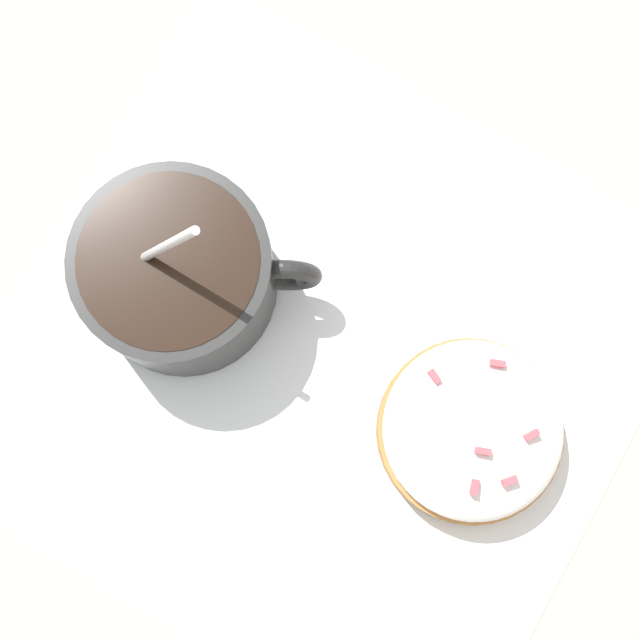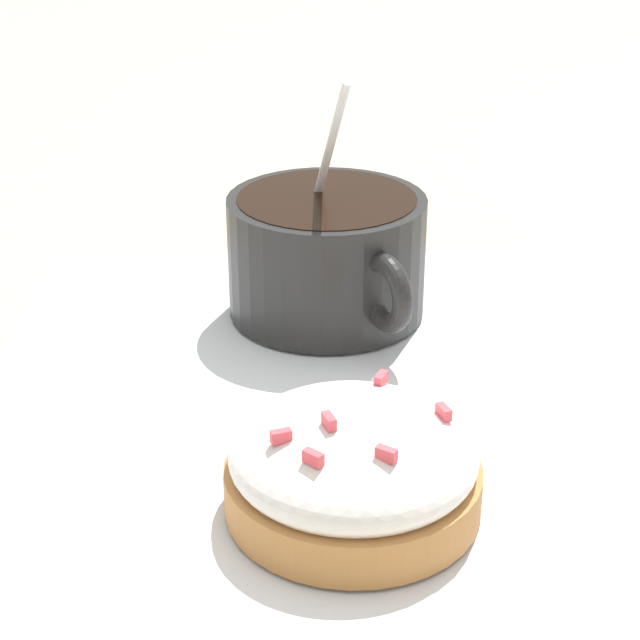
{
  "view_description": "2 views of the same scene",
  "coord_description": "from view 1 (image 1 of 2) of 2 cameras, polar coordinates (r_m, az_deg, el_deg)",
  "views": [
    {
      "loc": [
        0.02,
        -0.05,
        0.45
      ],
      "look_at": [
        -0.01,
        0.01,
        0.03
      ],
      "focal_mm": 50.0,
      "sensor_mm": 36.0,
      "label": 1
    },
    {
      "loc": [
        0.39,
        -0.06,
        0.23
      ],
      "look_at": [
        -0.01,
        -0.0,
        0.03
      ],
      "focal_mm": 60.0,
      "sensor_mm": 36.0,
      "label": 2
    }
  ],
  "objects": [
    {
      "name": "paper_napkin",
      "position": [
        0.46,
        0.22,
        -2.63
      ],
      "size": [
        0.35,
        0.34,
        0.0
      ],
      "color": "white",
      "rests_on": "ground_plane"
    },
    {
      "name": "ground_plane",
      "position": [
        0.46,
        0.22,
        -2.65
      ],
      "size": [
        3.0,
        3.0,
        0.0
      ],
      "primitive_type": "plane",
      "color": "#C6B793"
    },
    {
      "name": "coffee_cup",
      "position": [
        0.44,
        -9.0,
        3.01
      ],
      "size": [
        0.11,
        0.09,
        0.12
      ],
      "color": "black",
      "rests_on": "paper_napkin"
    },
    {
      "name": "frosted_pastry",
      "position": [
        0.44,
        9.65,
        -6.96
      ],
      "size": [
        0.09,
        0.09,
        0.04
      ],
      "color": "#B2753D",
      "rests_on": "paper_napkin"
    }
  ]
}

